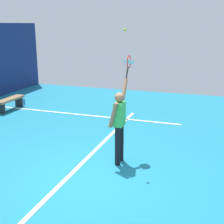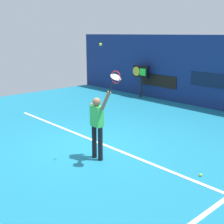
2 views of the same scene
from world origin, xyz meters
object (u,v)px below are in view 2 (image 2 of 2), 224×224
(scoreboard_clock, at_px, (141,73))
(spare_ball, at_px, (201,175))
(tennis_player, at_px, (97,123))
(tennis_ball, at_px, (100,44))
(tennis_racket, at_px, (115,78))

(scoreboard_clock, xyz_separation_m, spare_ball, (7.15, -5.75, -1.25))
(scoreboard_clock, relative_size, spare_ball, 24.41)
(scoreboard_clock, height_order, spare_ball, scoreboard_clock)
(tennis_player, height_order, spare_ball, tennis_player)
(tennis_player, distance_m, scoreboard_clock, 8.34)
(tennis_player, height_order, scoreboard_clock, tennis_player)
(tennis_player, height_order, tennis_ball, tennis_ball)
(tennis_ball, bearing_deg, tennis_racket, 4.55)
(tennis_ball, relative_size, spare_ball, 1.00)
(tennis_racket, relative_size, scoreboard_clock, 0.37)
(tennis_ball, height_order, spare_ball, tennis_ball)
(tennis_racket, relative_size, tennis_ball, 8.93)
(scoreboard_clock, bearing_deg, tennis_racket, -51.95)
(tennis_player, bearing_deg, tennis_ball, -11.34)
(tennis_racket, height_order, tennis_ball, tennis_ball)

